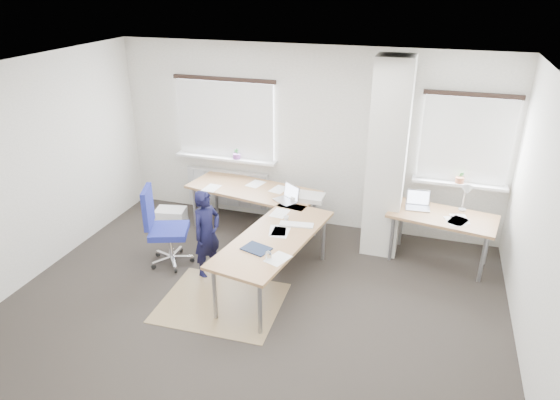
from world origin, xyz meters
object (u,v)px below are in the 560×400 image
(desk_side, at_px, (442,218))
(task_chair, at_px, (167,243))
(desk_main, at_px, (266,213))
(person, at_px, (207,233))

(desk_side, height_order, task_chair, desk_side)
(desk_side, bearing_deg, desk_main, -155.82)
(task_chair, relative_size, person, 0.95)
(task_chair, bearing_deg, desk_main, 4.58)
(task_chair, xyz_separation_m, person, (0.65, -0.06, 0.28))
(desk_side, xyz_separation_m, person, (-2.93, -1.22, -0.09))
(task_chair, bearing_deg, person, -25.41)
(person, bearing_deg, desk_side, -45.57)
(desk_main, bearing_deg, task_chair, -145.64)
(desk_main, relative_size, desk_side, 1.98)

